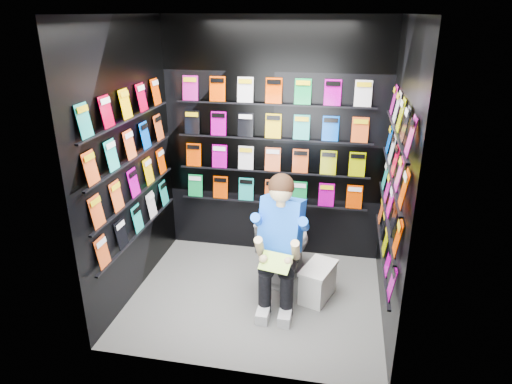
# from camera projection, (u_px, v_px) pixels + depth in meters

# --- Properties ---
(floor) EXTENTS (2.40, 2.40, 0.00)m
(floor) POSITION_uv_depth(u_px,v_px,m) (256.00, 297.00, 4.49)
(floor) COLOR #60605E
(floor) RESTS_ON ground
(ceiling) EXTENTS (2.40, 2.40, 0.00)m
(ceiling) POSITION_uv_depth(u_px,v_px,m) (255.00, 14.00, 3.53)
(ceiling) COLOR white
(ceiling) RESTS_ON floor
(wall_back) EXTENTS (2.40, 0.04, 2.60)m
(wall_back) POSITION_uv_depth(u_px,v_px,m) (273.00, 143.00, 4.92)
(wall_back) COLOR black
(wall_back) RESTS_ON floor
(wall_front) EXTENTS (2.40, 0.04, 2.60)m
(wall_front) POSITION_uv_depth(u_px,v_px,m) (227.00, 220.00, 3.10)
(wall_front) COLOR black
(wall_front) RESTS_ON floor
(wall_left) EXTENTS (0.04, 2.00, 2.60)m
(wall_left) POSITION_uv_depth(u_px,v_px,m) (129.00, 164.00, 4.22)
(wall_left) COLOR black
(wall_left) RESTS_ON floor
(wall_right) EXTENTS (0.04, 2.00, 2.60)m
(wall_right) POSITION_uv_depth(u_px,v_px,m) (397.00, 182.00, 3.79)
(wall_right) COLOR black
(wall_right) RESTS_ON floor
(comics_back) EXTENTS (2.10, 0.06, 1.37)m
(comics_back) POSITION_uv_depth(u_px,v_px,m) (273.00, 143.00, 4.89)
(comics_back) COLOR #E7541D
(comics_back) RESTS_ON wall_back
(comics_left) EXTENTS (0.06, 1.70, 1.37)m
(comics_left) POSITION_uv_depth(u_px,v_px,m) (132.00, 164.00, 4.22)
(comics_left) COLOR #E7541D
(comics_left) RESTS_ON wall_left
(comics_right) EXTENTS (0.06, 1.70, 1.37)m
(comics_right) POSITION_uv_depth(u_px,v_px,m) (393.00, 181.00, 3.80)
(comics_right) COLOR #E7541D
(comics_right) RESTS_ON wall_right
(toilet) EXTENTS (0.57, 0.82, 0.73)m
(toilet) POSITION_uv_depth(u_px,v_px,m) (286.00, 245.00, 4.72)
(toilet) COLOR white
(toilet) RESTS_ON floor
(longbox) EXTENTS (0.35, 0.47, 0.31)m
(longbox) POSITION_uv_depth(u_px,v_px,m) (318.00, 283.00, 4.43)
(longbox) COLOR silver
(longbox) RESTS_ON floor
(longbox_lid) EXTENTS (0.38, 0.50, 0.03)m
(longbox_lid) POSITION_uv_depth(u_px,v_px,m) (319.00, 268.00, 4.37)
(longbox_lid) COLOR silver
(longbox_lid) RESTS_ON longbox
(reader) EXTENTS (0.67, 0.86, 1.41)m
(reader) POSITION_uv_depth(u_px,v_px,m) (282.00, 225.00, 4.22)
(reader) COLOR blue
(reader) RESTS_ON toilet
(held_comic) EXTENTS (0.30, 0.22, 0.12)m
(held_comic) POSITION_uv_depth(u_px,v_px,m) (275.00, 262.00, 3.98)
(held_comic) COLOR green
(held_comic) RESTS_ON reader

